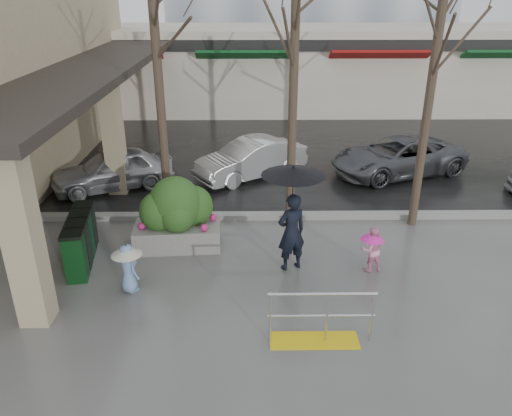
{
  "coord_description": "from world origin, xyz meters",
  "views": [
    {
      "loc": [
        0.16,
        -8.43,
        5.86
      ],
      "look_at": [
        0.29,
        1.79,
        1.3
      ],
      "focal_mm": 35.0,
      "sensor_mm": 36.0,
      "label": 1
    }
  ],
  "objects_px": {
    "tree_mideast": "(438,34)",
    "car_c": "(398,156)",
    "tree_west": "(154,23)",
    "child_pink": "(372,247)",
    "news_boxes": "(81,240)",
    "planter": "(177,214)",
    "woman": "(292,209)",
    "tree_midwest": "(296,16)",
    "child_blue": "(128,263)",
    "handrail": "(318,324)",
    "car_a": "(113,169)",
    "car_b": "(251,159)"
  },
  "relations": [
    {
      "from": "tree_west",
      "to": "child_pink",
      "type": "relative_size",
      "value": 6.45
    },
    {
      "from": "handrail",
      "to": "child_blue",
      "type": "distance_m",
      "value": 4.1
    },
    {
      "from": "child_blue",
      "to": "car_a",
      "type": "relative_size",
      "value": 0.29
    },
    {
      "from": "handrail",
      "to": "news_boxes",
      "type": "distance_m",
      "value": 5.85
    },
    {
      "from": "tree_west",
      "to": "tree_mideast",
      "type": "relative_size",
      "value": 1.05
    },
    {
      "from": "child_pink",
      "to": "planter",
      "type": "height_order",
      "value": "planter"
    },
    {
      "from": "child_blue",
      "to": "planter",
      "type": "height_order",
      "value": "planter"
    },
    {
      "from": "tree_west",
      "to": "news_boxes",
      "type": "distance_m",
      "value": 5.19
    },
    {
      "from": "tree_west",
      "to": "news_boxes",
      "type": "xyz_separation_m",
      "value": [
        -1.72,
        -1.9,
        -4.52
      ]
    },
    {
      "from": "handrail",
      "to": "tree_mideast",
      "type": "relative_size",
      "value": 0.29
    },
    {
      "from": "child_pink",
      "to": "car_a",
      "type": "bearing_deg",
      "value": -49.78
    },
    {
      "from": "child_pink",
      "to": "news_boxes",
      "type": "xyz_separation_m",
      "value": [
        -6.56,
        0.46,
        -0.03
      ]
    },
    {
      "from": "tree_midwest",
      "to": "car_c",
      "type": "bearing_deg",
      "value": 44.81
    },
    {
      "from": "news_boxes",
      "to": "handrail",
      "type": "bearing_deg",
      "value": -38.37
    },
    {
      "from": "car_a",
      "to": "car_c",
      "type": "bearing_deg",
      "value": 72.48
    },
    {
      "from": "tree_west",
      "to": "tree_midwest",
      "type": "distance_m",
      "value": 3.2
    },
    {
      "from": "handrail",
      "to": "tree_midwest",
      "type": "xyz_separation_m",
      "value": [
        -0.16,
        4.8,
        4.86
      ]
    },
    {
      "from": "tree_mideast",
      "to": "car_c",
      "type": "bearing_deg",
      "value": 80.98
    },
    {
      "from": "tree_west",
      "to": "child_pink",
      "type": "height_order",
      "value": "tree_west"
    },
    {
      "from": "handrail",
      "to": "child_pink",
      "type": "bearing_deg",
      "value": 58.85
    },
    {
      "from": "car_b",
      "to": "news_boxes",
      "type": "bearing_deg",
      "value": -69.7
    },
    {
      "from": "woman",
      "to": "car_a",
      "type": "bearing_deg",
      "value": -66.57
    },
    {
      "from": "tree_midwest",
      "to": "child_blue",
      "type": "xyz_separation_m",
      "value": [
        -3.57,
        -3.12,
        -4.58
      ]
    },
    {
      "from": "planter",
      "to": "news_boxes",
      "type": "distance_m",
      "value": 2.25
    },
    {
      "from": "tree_midwest",
      "to": "news_boxes",
      "type": "relative_size",
      "value": 3.38
    },
    {
      "from": "car_a",
      "to": "child_blue",
      "type": "bearing_deg",
      "value": -8.0
    },
    {
      "from": "tree_mideast",
      "to": "planter",
      "type": "height_order",
      "value": "tree_mideast"
    },
    {
      "from": "child_blue",
      "to": "woman",
      "type": "bearing_deg",
      "value": -120.82
    },
    {
      "from": "tree_midwest",
      "to": "car_a",
      "type": "height_order",
      "value": "tree_midwest"
    },
    {
      "from": "handrail",
      "to": "tree_west",
      "type": "xyz_separation_m",
      "value": [
        -3.36,
        4.8,
        4.71
      ]
    },
    {
      "from": "news_boxes",
      "to": "car_c",
      "type": "height_order",
      "value": "car_c"
    },
    {
      "from": "car_c",
      "to": "child_blue",
      "type": "bearing_deg",
      "value": -66.91
    },
    {
      "from": "woman",
      "to": "car_c",
      "type": "distance_m",
      "value": 7.4
    },
    {
      "from": "tree_west",
      "to": "planter",
      "type": "bearing_deg",
      "value": -71.28
    },
    {
      "from": "tree_mideast",
      "to": "child_pink",
      "type": "bearing_deg",
      "value": -125.21
    },
    {
      "from": "tree_mideast",
      "to": "child_blue",
      "type": "distance_m",
      "value": 8.64
    },
    {
      "from": "handrail",
      "to": "car_b",
      "type": "relative_size",
      "value": 0.5
    },
    {
      "from": "handrail",
      "to": "tree_mideast",
      "type": "xyz_separation_m",
      "value": [
        3.14,
        4.8,
        4.48
      ]
    },
    {
      "from": "child_blue",
      "to": "car_c",
      "type": "height_order",
      "value": "car_c"
    },
    {
      "from": "woman",
      "to": "car_b",
      "type": "relative_size",
      "value": 0.64
    },
    {
      "from": "child_pink",
      "to": "child_blue",
      "type": "relative_size",
      "value": 0.98
    },
    {
      "from": "car_a",
      "to": "car_c",
      "type": "distance_m",
      "value": 9.33
    },
    {
      "from": "planter",
      "to": "car_c",
      "type": "xyz_separation_m",
      "value": [
        6.73,
        5.04,
        -0.23
      ]
    },
    {
      "from": "child_blue",
      "to": "news_boxes",
      "type": "distance_m",
      "value": 1.82
    },
    {
      "from": "news_boxes",
      "to": "car_b",
      "type": "bearing_deg",
      "value": 46.46
    },
    {
      "from": "tree_mideast",
      "to": "car_a",
      "type": "bearing_deg",
      "value": 162.64
    },
    {
      "from": "car_a",
      "to": "car_b",
      "type": "relative_size",
      "value": 0.97
    },
    {
      "from": "woman",
      "to": "car_c",
      "type": "relative_size",
      "value": 0.54
    },
    {
      "from": "car_b",
      "to": "planter",
      "type": "bearing_deg",
      "value": -55.1
    },
    {
      "from": "tree_west",
      "to": "news_boxes",
      "type": "relative_size",
      "value": 3.28
    }
  ]
}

